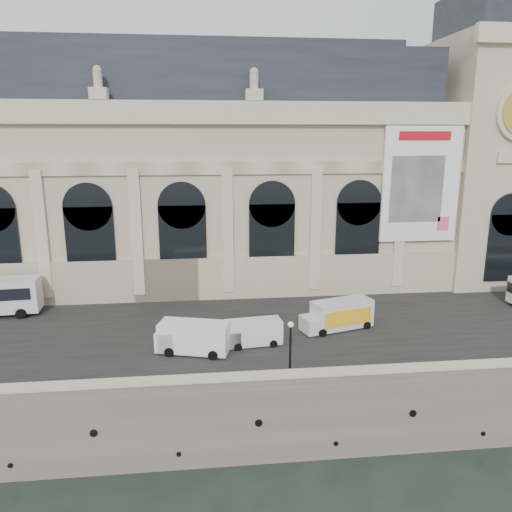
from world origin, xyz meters
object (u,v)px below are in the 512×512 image
at_px(lamp_right, 290,349).
at_px(box_truck, 338,315).
at_px(van_b, 190,337).
at_px(van_c, 250,333).

bearing_deg(lamp_right, box_truck, 54.95).
relative_size(van_b, van_c, 1.22).
xyz_separation_m(box_truck, lamp_right, (-6.37, -9.08, 0.82)).
height_order(van_b, lamp_right, lamp_right).
xyz_separation_m(van_b, lamp_right, (7.89, -5.22, 0.85)).
bearing_deg(lamp_right, van_c, 112.54).
distance_m(van_c, box_truck, 9.39).
bearing_deg(lamp_right, van_b, 146.51).
bearing_deg(van_b, box_truck, 15.14).
bearing_deg(van_c, van_b, -169.76).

